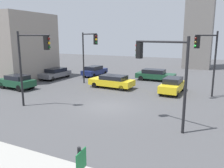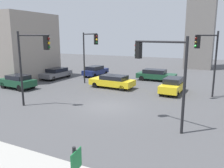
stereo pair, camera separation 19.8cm
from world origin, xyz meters
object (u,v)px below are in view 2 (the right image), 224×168
(car_3, at_px, (112,81))
(car_7, at_px, (156,75))
(car_4, at_px, (95,71))
(traffic_light_1, at_px, (207,53))
(traffic_light_2, at_px, (89,48))
(car_1, at_px, (18,81))
(car_6, at_px, (56,73))
(car_0, at_px, (173,85))
(traffic_light_0, at_px, (160,64))
(traffic_light_3, at_px, (33,55))

(car_3, height_order, car_7, car_7)
(car_4, distance_m, car_7, 8.42)
(traffic_light_1, height_order, traffic_light_2, traffic_light_1)
(car_1, distance_m, car_7, 15.94)
(car_6, bearing_deg, car_3, 78.73)
(traffic_light_1, distance_m, car_0, 4.41)
(traffic_light_1, relative_size, car_6, 1.28)
(car_4, bearing_deg, car_0, -110.47)
(traffic_light_2, height_order, car_4, traffic_light_2)
(traffic_light_2, relative_size, car_4, 1.35)
(traffic_light_2, xyz_separation_m, car_1, (-5.97, -4.63, -3.41))
(car_4, bearing_deg, car_1, 165.73)
(traffic_light_1, relative_size, traffic_light_2, 1.00)
(traffic_light_1, relative_size, car_0, 1.41)
(car_6, bearing_deg, traffic_light_2, 73.08)
(car_6, xyz_separation_m, car_7, (12.04, 4.35, 0.03))
(car_7, bearing_deg, traffic_light_2, -132.45)
(car_1, xyz_separation_m, car_4, (3.25, 10.39, -0.03))
(car_0, height_order, car_1, car_0)
(traffic_light_0, relative_size, car_6, 1.18)
(car_4, relative_size, car_7, 0.91)
(traffic_light_3, height_order, car_1, traffic_light_3)
(traffic_light_0, bearing_deg, traffic_light_2, -20.22)
(car_7, bearing_deg, traffic_light_1, -46.02)
(traffic_light_2, height_order, car_0, traffic_light_2)
(traffic_light_0, bearing_deg, car_4, -28.66)
(traffic_light_2, xyz_separation_m, car_3, (2.74, 0.14, -3.47))
(traffic_light_0, height_order, car_7, traffic_light_0)
(car_4, distance_m, car_6, 5.31)
(car_6, bearing_deg, car_1, 3.01)
(car_0, bearing_deg, car_6, -92.68)
(traffic_light_3, distance_m, car_7, 15.99)
(traffic_light_1, height_order, car_0, traffic_light_1)
(car_0, distance_m, car_1, 15.83)
(traffic_light_0, xyz_separation_m, car_7, (-4.24, 14.33, -3.05))
(traffic_light_0, bearing_deg, traffic_light_1, -84.40)
(traffic_light_2, bearing_deg, car_4, 151.68)
(traffic_light_2, height_order, car_3, traffic_light_2)
(traffic_light_3, distance_m, car_4, 14.92)
(traffic_light_1, bearing_deg, traffic_light_0, 23.24)
(traffic_light_2, bearing_deg, car_3, 39.30)
(traffic_light_3, relative_size, car_7, 1.22)
(car_6, distance_m, car_7, 12.80)
(traffic_light_3, bearing_deg, car_0, 32.23)
(car_3, distance_m, car_6, 9.25)
(car_3, bearing_deg, car_1, 31.19)
(traffic_light_0, height_order, car_1, traffic_light_0)
(car_4, bearing_deg, car_7, -83.66)
(car_4, bearing_deg, traffic_light_1, -108.87)
(traffic_light_2, height_order, car_7, traffic_light_2)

